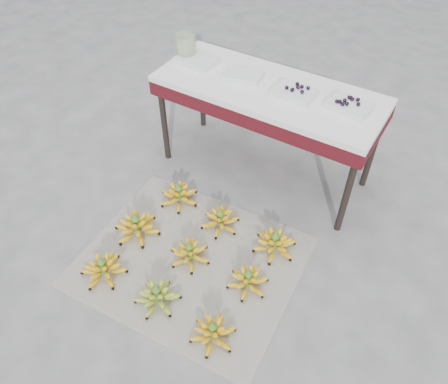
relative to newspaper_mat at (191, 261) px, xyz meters
The scene contains 17 objects.
ground 0.10m from the newspaper_mat, 150.36° to the right, with size 60.00×60.00×0.00m, color #5D5D5F.
newspaper_mat is the anchor object (origin of this frame).
bunch_front_left 0.51m from the newspaper_mat, 137.67° to the right, with size 0.29×0.29×0.16m.
bunch_front_center 0.33m from the newspaper_mat, 89.61° to the right, with size 0.30×0.30×0.15m.
bunch_front_right 0.51m from the newspaper_mat, 42.13° to the right, with size 0.31×0.31×0.15m.
bunch_mid_left 0.41m from the newspaper_mat, behind, with size 0.31×0.31×0.18m.
bunch_mid_center 0.06m from the newspaper_mat, 134.98° to the left, with size 0.30×0.30×0.15m.
bunch_mid_right 0.38m from the newspaper_mat, ahead, with size 0.30×0.30×0.15m.
bunch_back_left 0.51m from the newspaper_mat, 133.40° to the left, with size 0.34×0.34×0.16m.
bunch_back_center 0.33m from the newspaper_mat, 89.49° to the left, with size 0.31×0.31×0.15m.
bunch_back_right 0.52m from the newspaper_mat, 41.55° to the left, with size 0.35×0.35×0.16m.
vendor_table 1.13m from the newspaper_mat, 91.30° to the left, with size 1.45×0.58×0.69m.
tray_far_left 1.32m from the newspaper_mat, 120.64° to the left, with size 0.27×0.20×0.04m.
tray_left 1.21m from the newspaper_mat, 102.35° to the left, with size 0.26×0.21×0.04m.
tray_right 1.19m from the newspaper_mat, 80.79° to the left, with size 0.25×0.19×0.06m.
tray_far_right 1.30m from the newspaper_mat, 63.68° to the left, with size 0.26×0.20×0.06m.
glass_jar 1.41m from the newspaper_mat, 124.19° to the left, with size 0.13×0.13×0.17m, color beige.
Camera 1 is at (1.07, -1.17, 2.15)m, focal length 35.00 mm.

